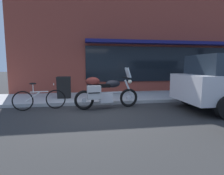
% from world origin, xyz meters
% --- Properties ---
extents(ground_plane, '(80.00, 80.00, 0.00)m').
position_xyz_m(ground_plane, '(0.00, 0.00, 0.00)').
color(ground_plane, '#2B2B2B').
extents(touring_motorcycle, '(2.25, 0.82, 1.41)m').
position_xyz_m(touring_motorcycle, '(0.24, 0.61, 0.61)').
color(touring_motorcycle, black).
rests_on(touring_motorcycle, ground_plane).
extents(parked_bicycle, '(1.68, 0.48, 0.92)m').
position_xyz_m(parked_bicycle, '(-1.91, 0.81, 0.36)').
color(parked_bicycle, black).
rests_on(parked_bicycle, ground_plane).
extents(sandwich_board_sign, '(0.55, 0.41, 0.90)m').
position_xyz_m(sandwich_board_sign, '(-1.25, 2.14, 0.58)').
color(sandwich_board_sign, black).
rests_on(sandwich_board_sign, sidewalk_curb).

